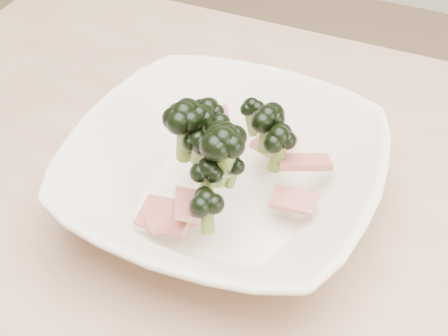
{
  "coord_description": "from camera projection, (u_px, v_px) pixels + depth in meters",
  "views": [
    {
      "loc": [
        0.07,
        -0.39,
        1.22
      ],
      "look_at": [
        -0.12,
        0.03,
        0.8
      ],
      "focal_mm": 50.0,
      "sensor_mm": 36.0,
      "label": 1
    }
  ],
  "objects": [
    {
      "name": "broccoli_dish",
      "position": [
        224.0,
        173.0,
        0.63
      ],
      "size": [
        0.31,
        0.31,
        0.13
      ],
      "color": "silver",
      "rests_on": "dining_table"
    },
    {
      "name": "dining_table",
      "position": [
        312.0,
        315.0,
        0.67
      ],
      "size": [
        1.2,
        0.8,
        0.75
      ],
      "color": "tan",
      "rests_on": "ground"
    }
  ]
}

